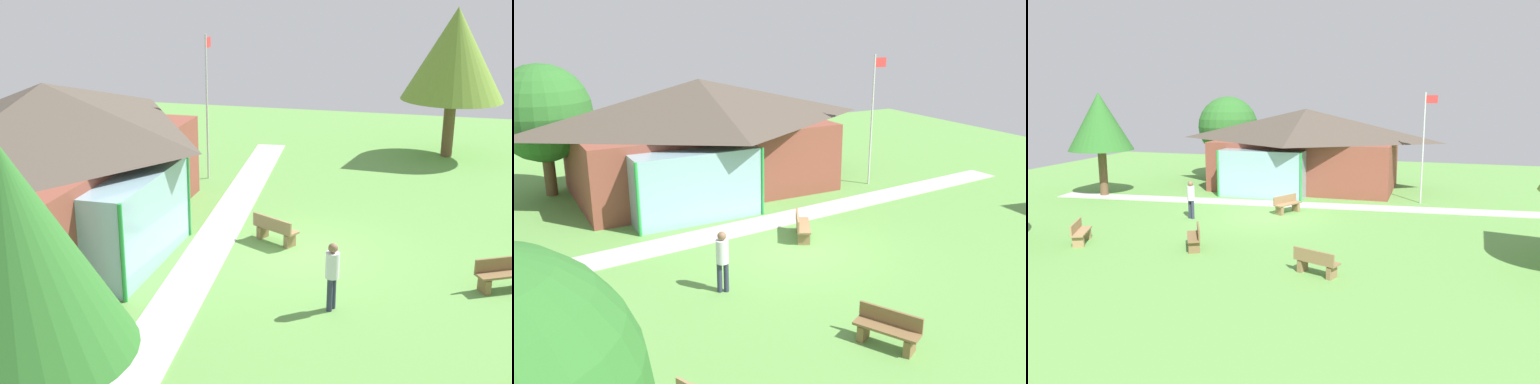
% 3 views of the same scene
% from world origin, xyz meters
% --- Properties ---
extents(ground_plane, '(44.00, 44.00, 0.00)m').
position_xyz_m(ground_plane, '(0.00, 0.00, 0.00)').
color(ground_plane, '#609947').
extents(pavilion, '(11.43, 7.82, 4.73)m').
position_xyz_m(pavilion, '(-0.25, 7.78, 2.46)').
color(pavilion, brown).
rests_on(pavilion, ground_plane).
extents(footpath, '(25.40, 3.50, 0.03)m').
position_xyz_m(footpath, '(0.00, 2.78, 0.01)').
color(footpath, '#BCB7B2').
rests_on(footpath, ground_plane).
extents(flagpole, '(0.64, 0.08, 5.68)m').
position_xyz_m(flagpole, '(6.72, 5.10, 3.13)').
color(flagpole, silver).
rests_on(flagpole, ground_plane).
extents(bench_rear_near_path, '(1.10, 1.53, 0.84)m').
position_xyz_m(bench_rear_near_path, '(0.65, 0.97, 0.40)').
color(bench_rear_near_path, olive).
rests_on(bench_rear_near_path, ground_plane).
extents(bench_front_center, '(1.10, 1.53, 0.84)m').
position_xyz_m(bench_front_center, '(-1.01, -5.47, 0.40)').
color(bench_front_center, brown).
rests_on(bench_front_center, ground_plane).
extents(visitor_strolling_lawn, '(0.34, 0.34, 1.74)m').
position_xyz_m(visitor_strolling_lawn, '(-3.22, -1.33, 1.02)').
color(visitor_strolling_lawn, '#2D3347').
rests_on(visitor_strolling_lawn, ground_plane).
extents(tree_behind_pavilion_left, '(3.97, 3.97, 5.44)m').
position_xyz_m(tree_behind_pavilion_left, '(-6.10, 10.07, 3.44)').
color(tree_behind_pavilion_left, brown).
rests_on(tree_behind_pavilion_left, ground_plane).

